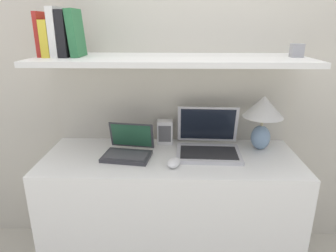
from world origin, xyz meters
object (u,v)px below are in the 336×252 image
Objects in this scene: laptop_small at (128,149)px; shelf_gadget at (297,50)px; book_green at (76,33)px; router_box at (165,132)px; laptop_large at (208,144)px; table_lamp at (263,113)px; book_white at (58,32)px; computer_mouse at (174,163)px; book_red at (42,34)px; book_yellow at (50,38)px; book_black at (66,34)px.

laptop_small is 1.04m from shelf_gadget.
shelf_gadget is at bearing 0.00° from book_green.
laptop_large is at bearing -27.57° from router_box.
book_green reaches higher than router_box.
book_white is at bearing -177.21° from table_lamp.
book_white is at bearing -180.00° from shelf_gadget.
book_green is 1.15m from shelf_gadget.
computer_mouse is (-0.51, -0.25, -0.20)m from table_lamp.
book_white reaches higher than laptop_small.
book_yellow is at bearing 0.00° from book_red.
computer_mouse is at bearing -17.47° from book_white.
book_yellow is at bearing 180.00° from shelf_gadget.
book_black is (0.13, 0.00, 0.00)m from book_red.
book_black is 0.97× the size of book_green.
table_lamp is 0.36m from laptop_large.
book_black is (-0.31, 0.06, 0.62)m from laptop_small.
router_box is at bearing 45.01° from laptop_small.
laptop_large is 0.28m from computer_mouse.
computer_mouse is at bearing -154.24° from table_lamp.
laptop_small is at bearing -171.17° from table_lamp.
laptop_small is at bearing -8.44° from book_red.
book_white is (-0.61, 0.19, 0.65)m from computer_mouse.
book_yellow is at bearing 180.00° from book_green.
laptop_large is at bearing 179.76° from shelf_gadget.
computer_mouse is 0.49× the size of book_green.
router_box is (-0.06, 0.33, 0.05)m from computer_mouse.
book_yellow is (-0.39, 0.06, 0.60)m from laptop_small.
book_red is 0.09m from book_white.
book_white is (-1.12, -0.05, 0.45)m from table_lamp.
router_box reaches higher than computer_mouse.
laptop_large is 2.01× the size of book_yellow.
router_box is (-0.26, 0.13, 0.02)m from laptop_large.
table_lamp is 1.44× the size of book_red.
book_white is (0.04, -0.00, 0.03)m from book_yellow.
laptop_small is 1.27× the size of book_red.
shelf_gadget is (0.89, 0.06, 0.54)m from laptop_small.
laptop_large is 1.03m from book_yellow.
book_red reaches higher than shelf_gadget.
laptop_small is 1.20× the size of book_green.
book_red reaches higher than table_lamp.
book_black is 3.42× the size of shelf_gadget.
table_lamp is at bearing 2.68° from book_yellow.
laptop_small is at bearing -175.84° from shelf_gadget.
book_black is at bearing 0.00° from book_red.
shelf_gadget is (1.32, 0.00, -0.08)m from book_red.
book_white is at bearing 162.53° from computer_mouse.
table_lamp is 0.87× the size of laptop_large.
shelf_gadget reaches higher than table_lamp.
computer_mouse is 0.84m from book_green.
shelf_gadget is (1.15, 0.00, -0.08)m from book_green.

